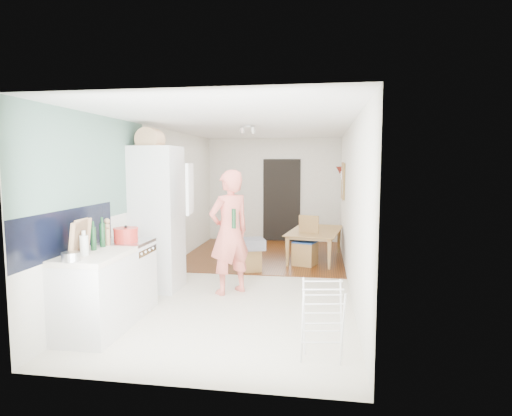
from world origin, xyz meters
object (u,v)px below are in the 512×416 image
(dining_chair, at_px, (305,241))
(drying_rack, at_px, (322,322))
(dining_table, at_px, (317,247))
(person, at_px, (229,221))
(stool, at_px, (251,260))

(dining_chair, distance_m, drying_rack, 3.86)
(dining_table, bearing_deg, person, 161.28)
(drying_rack, bearing_deg, dining_chair, 85.29)
(dining_chair, height_order, stool, dining_chair)
(dining_table, distance_m, dining_chair, 0.60)
(stool, xyz_separation_m, drying_rack, (1.24, -3.25, 0.18))
(stool, distance_m, drying_rack, 3.49)
(dining_table, bearing_deg, dining_chair, 166.93)
(person, bearing_deg, drying_rack, 79.65)
(dining_table, height_order, stool, dining_table)
(dining_chair, xyz_separation_m, stool, (-0.92, -0.59, -0.26))
(person, xyz_separation_m, dining_chair, (1.02, 1.87, -0.61))
(person, xyz_separation_m, drying_rack, (1.35, -1.97, -0.69))
(dining_chair, distance_m, stool, 1.12)
(stool, relative_size, drying_rack, 0.53)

